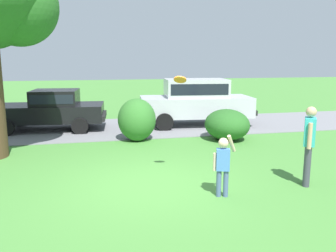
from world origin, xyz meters
TOP-DOWN VIEW (x-y plane):
  - ground_plane at (0.00, 0.00)m, footprint 80.00×80.00m
  - driveway_strip at (0.00, 6.58)m, footprint 28.00×4.40m
  - shrub_centre_left at (0.32, 4.33)m, footprint 1.28×1.34m
  - shrub_centre at (3.37, 3.80)m, footprint 1.49×1.74m
  - parked_sedan at (-2.71, 6.81)m, footprint 4.53×2.37m
  - parked_suv at (3.05, 6.52)m, footprint 4.84×2.42m
  - child_thrower at (1.35, -0.96)m, footprint 0.48×0.23m
  - frisbee at (0.76, 0.20)m, footprint 0.31×0.26m
  - adult_onlooker at (3.39, -0.75)m, footprint 0.38×0.46m

SIDE VIEW (x-z plane):
  - ground_plane at x=0.00m, z-range 0.00..0.00m
  - driveway_strip at x=0.00m, z-range 0.00..0.02m
  - shrub_centre at x=3.37m, z-range -0.02..1.02m
  - shrub_centre_left at x=0.32m, z-range -0.06..1.36m
  - child_thrower at x=1.35m, z-range 0.07..1.36m
  - parked_sedan at x=-2.71m, z-range 0.07..1.63m
  - adult_onlooker at x=3.39m, z-range 0.11..1.85m
  - parked_suv at x=3.05m, z-range 0.12..2.04m
  - frisbee at x=0.76m, z-range 2.18..2.40m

